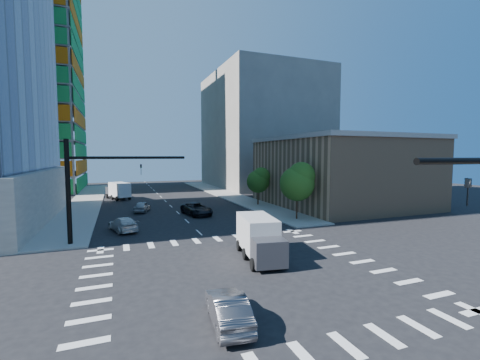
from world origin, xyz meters
name	(u,v)px	position (x,y,z in m)	size (l,w,h in m)	color
ground	(243,273)	(0.00, 0.00, 0.00)	(160.00, 160.00, 0.00)	black
road_markings	(243,273)	(0.00, 0.00, 0.01)	(20.00, 20.00, 0.01)	silver
sidewalk_ne	(227,195)	(12.50, 40.00, 0.07)	(5.00, 60.00, 0.15)	gray
sidewalk_nw	(86,201)	(-12.50, 40.00, 0.07)	(5.00, 60.00, 0.15)	gray
construction_building	(13,75)	(-27.41, 61.93, 24.61)	(25.16, 34.50, 70.60)	gray
commercial_building	(340,171)	(25.00, 22.00, 5.31)	(20.50, 22.50, 10.60)	#A47F5F
bg_building_ne	(262,131)	(27.00, 55.00, 14.00)	(24.00, 30.00, 28.00)	slate
signal_mast_nw	(87,181)	(-10.00, 11.50, 5.49)	(10.20, 0.40, 9.00)	black
tree_south	(298,181)	(12.63, 13.90, 4.69)	(4.16, 4.16, 6.82)	#382316
tree_north	(259,180)	(12.93, 25.90, 3.99)	(3.54, 3.52, 5.78)	#382316
car_nb_far	(197,209)	(2.01, 21.56, 0.79)	(2.63, 5.71, 1.59)	black
car_sb_near	(123,224)	(-7.11, 15.45, 0.71)	(1.99, 4.90, 1.42)	#BCBCBC
car_sb_mid	(142,207)	(-4.46, 26.43, 0.72)	(1.71, 4.24, 1.45)	#979B9E
car_sb_cross	(228,308)	(-2.97, -5.65, 0.72)	(1.53, 4.39, 1.45)	#4B4B50
box_truck_near	(260,242)	(2.25, 2.15, 1.36)	(3.40, 6.18, 3.07)	black
box_truck_far	(118,192)	(-7.55, 41.58, 1.32)	(4.31, 6.20, 2.99)	black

